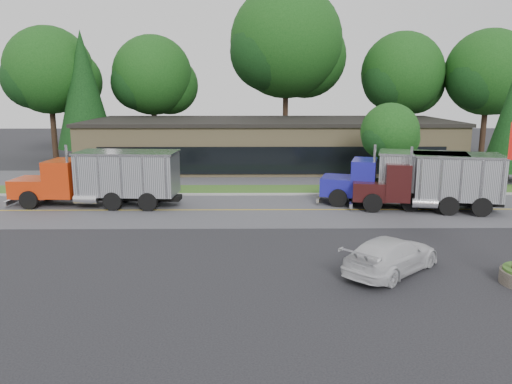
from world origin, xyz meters
TOP-DOWN VIEW (x-y plane):
  - ground at (0.00, 0.00)m, footprint 140.00×140.00m
  - road at (0.00, 9.00)m, footprint 60.00×8.00m
  - center_line at (0.00, 9.00)m, footprint 60.00×0.12m
  - curb at (0.00, 13.20)m, footprint 60.00×0.30m
  - grass_verge at (0.00, 15.00)m, footprint 60.00×3.40m
  - far_parking at (0.00, 20.00)m, footprint 60.00×7.00m
  - strip_mall at (2.00, 26.00)m, footprint 32.00×12.00m
  - tree_far_a at (-19.86, 32.11)m, footprint 9.25×8.71m
  - tree_far_b at (-9.87, 34.11)m, footprint 8.80×8.28m
  - tree_far_c at (4.19, 34.15)m, footprint 12.35×11.63m
  - tree_far_d at (16.14, 33.11)m, footprint 8.98×8.45m
  - tree_far_e at (24.14, 31.11)m, footprint 9.03×8.50m
  - evergreen_left at (-16.00, 30.00)m, footprint 5.54×5.54m
  - evergreen_right at (20.00, 18.00)m, footprint 3.72×3.72m
  - tree_verge at (10.07, 15.05)m, footprint 4.29×4.04m
  - dump_truck_red at (-8.53, 10.18)m, footprint 10.37×3.34m
  - dump_truck_blue at (9.37, 9.82)m, footprint 8.77×4.76m
  - dump_truck_maroon at (11.10, 8.86)m, footprint 8.68×3.98m
  - rally_car at (5.81, -1.21)m, footprint 4.84×4.78m

SIDE VIEW (x-z plane):
  - ground at x=0.00m, z-range 0.00..0.00m
  - road at x=0.00m, z-range -0.01..0.01m
  - center_line at x=0.00m, z-range 0.00..0.00m
  - curb at x=0.00m, z-range -0.06..0.06m
  - grass_verge at x=0.00m, z-range -0.01..0.01m
  - far_parking at x=0.00m, z-range -0.01..0.01m
  - rally_car at x=5.81m, z-range 0.00..1.40m
  - dump_truck_maroon at x=11.10m, z-range 0.13..3.49m
  - dump_truck_blue at x=9.37m, z-range 0.13..3.49m
  - dump_truck_red at x=-8.53m, z-range 0.13..3.49m
  - strip_mall at x=2.00m, z-range 0.00..4.00m
  - tree_verge at x=10.07m, z-range 0.83..6.96m
  - evergreen_right at x=20.00m, z-range 0.42..8.88m
  - evergreen_left at x=-16.00m, z-range 0.63..13.22m
  - tree_far_b at x=-9.87m, z-range 1.73..14.29m
  - tree_far_d at x=16.14m, z-range 1.77..14.58m
  - tree_far_e at x=24.14m, z-range 1.78..14.65m
  - tree_far_a at x=-19.86m, z-range 1.82..15.02m
  - tree_far_c at x=4.19m, z-range 2.44..20.06m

